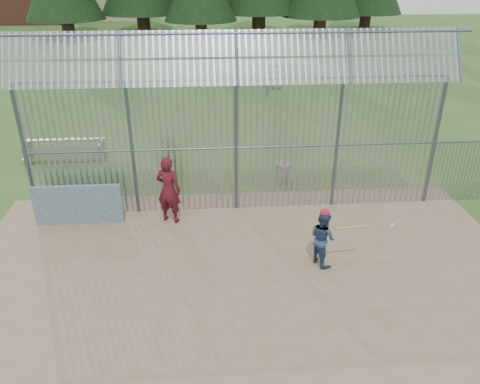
{
  "coord_description": "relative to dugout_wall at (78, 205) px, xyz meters",
  "views": [
    {
      "loc": [
        -0.86,
        -9.27,
        6.9
      ],
      "look_at": [
        0.0,
        2.0,
        1.3
      ],
      "focal_mm": 35.0,
      "sensor_mm": 36.0,
      "label": 1
    }
  ],
  "objects": [
    {
      "name": "bg_kid_standing",
      "position": [
        8.03,
        15.52,
        0.24
      ],
      "size": [
        0.92,
        0.67,
        1.73
      ],
      "primitive_type": "imported",
      "rotation": [
        0.0,
        0.0,
        3.29
      ],
      "color": "slate",
      "rests_on": "ground"
    },
    {
      "name": "bg_kid_seated",
      "position": [
        7.29,
        13.82,
        -0.2
      ],
      "size": [
        0.5,
        0.23,
        0.84
      ],
      "primitive_type": "imported",
      "rotation": [
        0.0,
        0.0,
        3.1
      ],
      "color": "slate",
      "rests_on": "ground"
    },
    {
      "name": "trash_can",
      "position": [
        6.33,
        2.29,
        -0.24
      ],
      "size": [
        0.56,
        0.56,
        0.82
      ],
      "color": "#96989E",
      "rests_on": "ground"
    },
    {
      "name": "backstop_fence",
      "position": [
        6.41,
        0.53,
        1.74
      ],
      "size": [
        20.09,
        0.81,
        5.3
      ],
      "color": "#47566B",
      "rests_on": "ground"
    },
    {
      "name": "bleacher",
      "position": [
        -1.68,
        5.04,
        -0.21
      ],
      "size": [
        3.0,
        0.95,
        0.72
      ],
      "color": "slate",
      "rests_on": "ground"
    },
    {
      "name": "batter",
      "position": [
        6.53,
        -2.49,
        0.13
      ],
      "size": [
        0.8,
        0.87,
        1.45
      ],
      "primitive_type": "imported",
      "rotation": [
        0.0,
        0.0,
        2.02
      ],
      "color": "navy",
      "rests_on": "dirt_infield"
    },
    {
      "name": "ground",
      "position": [
        4.6,
        -2.9,
        -0.62
      ],
      "size": [
        120.0,
        120.0,
        0.0
      ],
      "primitive_type": "plane",
      "color": "#2D511E",
      "rests_on": "ground"
    },
    {
      "name": "batting_gear",
      "position": [
        6.76,
        -2.53,
        0.73
      ],
      "size": [
        1.88,
        0.35,
        0.56
      ],
      "color": "red",
      "rests_on": "ground"
    },
    {
      "name": "dugout_wall",
      "position": [
        0.0,
        0.0,
        0.0
      ],
      "size": [
        2.5,
        0.12,
        1.2
      ],
      "primitive_type": "cube",
      "color": "#38566B",
      "rests_on": "dirt_infield"
    },
    {
      "name": "onlooker",
      "position": [
        2.61,
        -0.05,
        0.41
      ],
      "size": [
        0.86,
        0.73,
        2.02
      ],
      "primitive_type": "imported",
      "rotation": [
        0.0,
        0.0,
        2.74
      ],
      "color": "maroon",
      "rests_on": "dirt_infield"
    },
    {
      "name": "dirt_infield",
      "position": [
        4.6,
        -3.4,
        -0.61
      ],
      "size": [
        14.0,
        10.0,
        0.02
      ],
      "primitive_type": "cube",
      "color": "#756047",
      "rests_on": "ground"
    }
  ]
}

